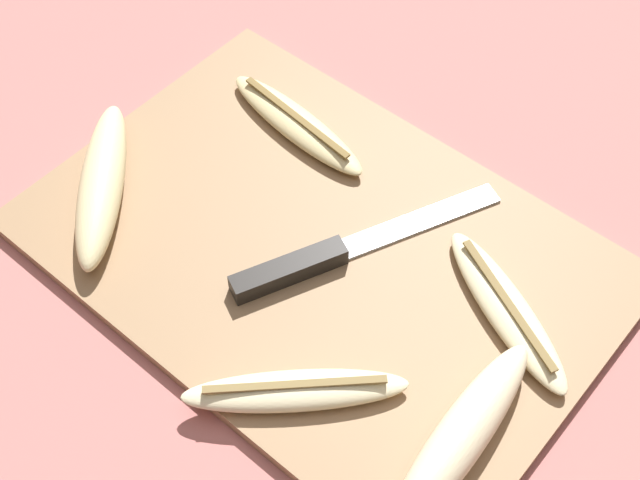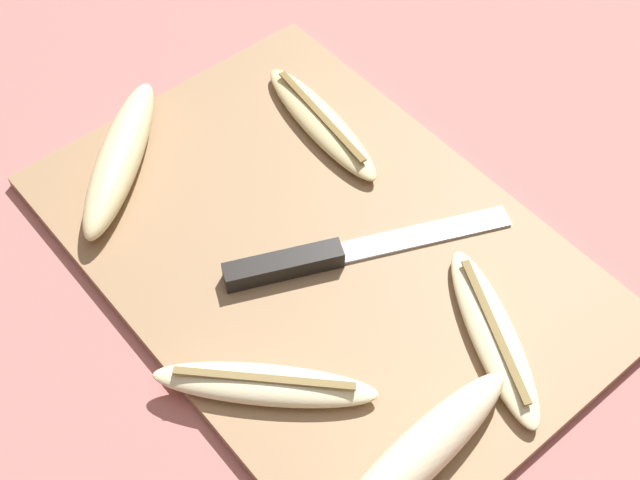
{
  "view_description": "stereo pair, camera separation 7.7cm",
  "coord_description": "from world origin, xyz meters",
  "px_view_note": "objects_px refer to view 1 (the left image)",
  "views": [
    {
      "loc": [
        0.3,
        -0.35,
        0.64
      ],
      "look_at": [
        0.0,
        0.0,
        0.02
      ],
      "focal_mm": 50.0,
      "sensor_mm": 36.0,
      "label": 1
    },
    {
      "loc": [
        0.35,
        -0.3,
        0.64
      ],
      "look_at": [
        0.0,
        0.0,
        0.02
      ],
      "focal_mm": 50.0,
      "sensor_mm": 36.0,
      "label": 2
    }
  ],
  "objects_px": {
    "knife": "(316,257)",
    "banana_bright_far": "(462,436)",
    "banana_cream_curved": "(506,309)",
    "banana_soft_right": "(102,183)",
    "banana_pale_long": "(295,391)",
    "banana_mellow_near": "(296,124)"
  },
  "relations": [
    {
      "from": "knife",
      "to": "banana_bright_far",
      "type": "height_order",
      "value": "banana_bright_far"
    },
    {
      "from": "knife",
      "to": "banana_cream_curved",
      "type": "relative_size",
      "value": 1.44
    },
    {
      "from": "banana_soft_right",
      "to": "banana_cream_curved",
      "type": "distance_m",
      "value": 0.37
    },
    {
      "from": "banana_bright_far",
      "to": "banana_pale_long",
      "type": "height_order",
      "value": "banana_bright_far"
    },
    {
      "from": "knife",
      "to": "banana_bright_far",
      "type": "xyz_separation_m",
      "value": [
        0.19,
        -0.06,
        0.01
      ]
    },
    {
      "from": "banana_soft_right",
      "to": "banana_pale_long",
      "type": "distance_m",
      "value": 0.27
    },
    {
      "from": "banana_bright_far",
      "to": "banana_pale_long",
      "type": "distance_m",
      "value": 0.13
    },
    {
      "from": "banana_cream_curved",
      "to": "banana_bright_far",
      "type": "bearing_deg",
      "value": -72.46
    },
    {
      "from": "banana_cream_curved",
      "to": "banana_mellow_near",
      "type": "bearing_deg",
      "value": 170.27
    },
    {
      "from": "banana_bright_far",
      "to": "banana_cream_curved",
      "type": "bearing_deg",
      "value": 107.54
    },
    {
      "from": "banana_mellow_near",
      "to": "banana_bright_far",
      "type": "height_order",
      "value": "banana_bright_far"
    },
    {
      "from": "banana_pale_long",
      "to": "banana_bright_far",
      "type": "bearing_deg",
      "value": 21.87
    },
    {
      "from": "knife",
      "to": "banana_pale_long",
      "type": "distance_m",
      "value": 0.13
    },
    {
      "from": "banana_pale_long",
      "to": "banana_cream_curved",
      "type": "bearing_deg",
      "value": 63.94
    },
    {
      "from": "knife",
      "to": "banana_pale_long",
      "type": "height_order",
      "value": "banana_pale_long"
    },
    {
      "from": "knife",
      "to": "banana_soft_right",
      "type": "distance_m",
      "value": 0.21
    },
    {
      "from": "knife",
      "to": "banana_mellow_near",
      "type": "xyz_separation_m",
      "value": [
        -0.12,
        0.11,
        0.0
      ]
    },
    {
      "from": "banana_soft_right",
      "to": "banana_mellow_near",
      "type": "bearing_deg",
      "value": 65.94
    },
    {
      "from": "banana_soft_right",
      "to": "banana_pale_long",
      "type": "bearing_deg",
      "value": -8.38
    },
    {
      "from": "banana_cream_curved",
      "to": "knife",
      "type": "bearing_deg",
      "value": -158.44
    },
    {
      "from": "banana_cream_curved",
      "to": "banana_pale_long",
      "type": "relative_size",
      "value": 1.13
    },
    {
      "from": "knife",
      "to": "banana_soft_right",
      "type": "xyz_separation_m",
      "value": [
        -0.19,
        -0.07,
        0.01
      ]
    }
  ]
}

